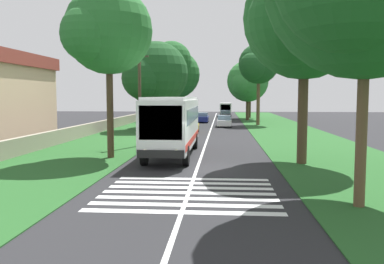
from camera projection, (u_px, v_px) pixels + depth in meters
name	position (u px, v px, depth m)	size (l,w,h in m)	color
ground	(197.00, 168.00, 21.67)	(160.00, 160.00, 0.00)	#262628
grass_verge_left	(118.00, 138.00, 37.18)	(120.00, 8.00, 0.04)	#235623
grass_verge_right	(300.00, 139.00, 35.97)	(120.00, 8.00, 0.04)	#235623
centre_line	(208.00, 139.00, 36.58)	(110.00, 0.16, 0.01)	silver
coach_bus	(174.00, 122.00, 26.03)	(11.16, 2.62, 3.73)	white
zebra_crossing	(189.00, 193.00, 16.01)	(5.85, 6.80, 0.01)	silver
trailing_car_0	(190.00, 126.00, 42.26)	(4.30, 1.78, 1.43)	gold
trailing_car_1	(224.00, 121.00, 51.13)	(4.30, 1.78, 1.43)	silver
trailing_car_2	(202.00, 118.00, 59.38)	(4.30, 1.78, 1.43)	navy
trailing_car_3	(225.00, 115.00, 69.01)	(4.30, 1.78, 1.43)	black
trailing_minibus_0	(225.00, 108.00, 77.66)	(6.00, 2.14, 2.53)	silver
roadside_tree_left_0	(154.00, 76.00, 45.47)	(8.68, 7.18, 9.82)	brown
roadside_tree_left_1	(175.00, 76.00, 61.41)	(8.25, 7.18, 10.62)	brown
roadside_tree_left_2	(108.00, 34.00, 24.58)	(6.44, 5.25, 10.30)	#4C3826
roadside_tree_left_3	(183.00, 76.00, 73.76)	(6.63, 5.76, 10.36)	#3D2D1E
roadside_tree_left_4	(171.00, 63.00, 51.48)	(6.15, 5.11, 10.65)	brown
roadside_tree_right_0	(301.00, 22.00, 22.23)	(8.09, 6.69, 11.34)	#4C3826
roadside_tree_right_2	(247.00, 82.00, 64.21)	(7.68, 6.48, 9.36)	#4C3826
roadside_tree_right_3	(249.00, 72.00, 70.75)	(5.72, 4.84, 10.55)	#3D2D1E
roadside_tree_right_4	(257.00, 65.00, 53.11)	(6.45, 5.23, 10.59)	brown
utility_pole	(140.00, 96.00, 30.54)	(0.24, 1.40, 7.29)	#473828
roadside_wall	(98.00, 127.00, 42.35)	(70.00, 0.40, 1.13)	#9E937F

